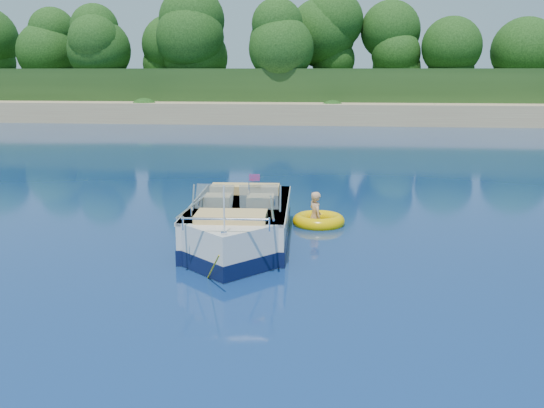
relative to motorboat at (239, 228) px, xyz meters
name	(u,v)px	position (x,y,z in m)	size (l,w,h in m)	color
ground	(312,315)	(1.83, -3.84, -0.40)	(160.00, 160.00, 0.00)	#0B204D
shoreline	(338,95)	(1.83, 59.94, 0.58)	(170.00, 59.00, 6.00)	tan
treeline	(338,49)	(1.87, 37.18, 5.15)	(150.00, 7.12, 8.19)	black
motorboat	(239,228)	(0.00, 0.00, 0.00)	(2.42, 6.17, 2.05)	silver
tow_tube	(319,221)	(1.73, 2.06, -0.31)	(1.40, 1.40, 0.35)	#F5C100
boy	(314,224)	(1.62, 2.08, -0.40)	(0.51, 0.33, 1.39)	tan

